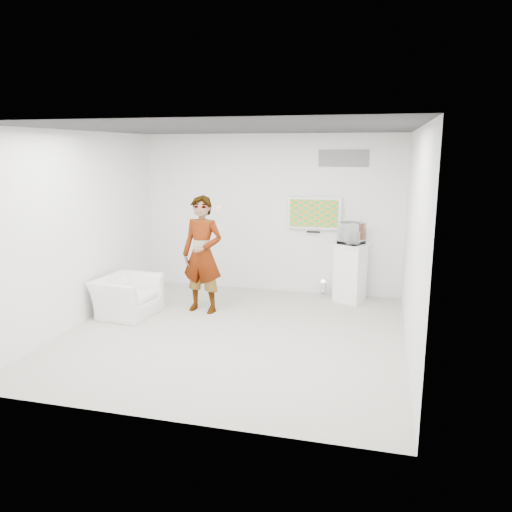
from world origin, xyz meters
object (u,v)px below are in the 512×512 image
at_px(pedestal, 350,273).
at_px(floor_uplight, 323,288).
at_px(person, 202,255).
at_px(tv, 314,213).
at_px(armchair, 127,296).

bearing_deg(pedestal, floor_uplight, 157.95).
relative_size(person, pedestal, 1.86).
height_order(tv, pedestal, tv).
height_order(person, floor_uplight, person).
xyz_separation_m(tv, floor_uplight, (0.22, -0.12, -1.40)).
bearing_deg(armchair, pedestal, -58.67).
distance_m(person, pedestal, 2.70).
bearing_deg(pedestal, tv, 155.51).
bearing_deg(person, floor_uplight, 44.29).
xyz_separation_m(tv, pedestal, (0.72, -0.33, -1.02)).
bearing_deg(floor_uplight, pedestal, -22.05).
relative_size(pedestal, floor_uplight, 3.55).
relative_size(person, floor_uplight, 6.59).
height_order(tv, armchair, tv).
bearing_deg(armchair, floor_uplight, -52.23).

